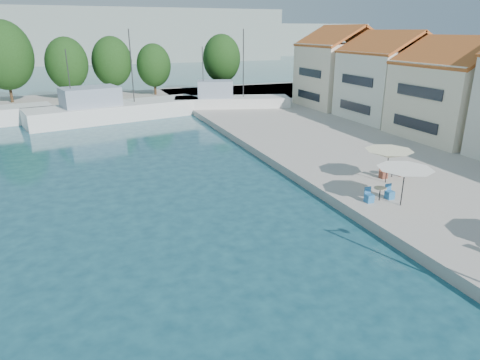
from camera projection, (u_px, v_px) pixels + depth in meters
name	position (u px, v px, depth m)	size (l,w,h in m)	color
quay_right	(460.00, 150.00, 35.17)	(32.00, 92.00, 0.60)	#AFA79E
quay_far	(68.00, 104.00, 57.47)	(90.00, 16.00, 0.60)	#AFA79E
hill_east	(192.00, 40.00, 171.34)	(140.00, 40.00, 12.00)	gray
building_04	(459.00, 87.00, 36.93)	(9.00, 8.80, 9.20)	#F7E6C5
building_05	(390.00, 74.00, 44.76)	(8.40, 8.80, 9.70)	white
building_06	(341.00, 66.00, 52.60)	(9.00, 8.80, 10.20)	#F6E4C5
trawler_03	(114.00, 110.00, 48.48)	(20.35, 9.28, 10.20)	silver
trawler_04	(229.00, 103.00, 53.28)	(14.55, 7.32, 10.20)	silver
tree_04	(4.00, 55.00, 54.58)	(7.02, 7.02, 10.39)	#3F2B19
tree_05	(67.00, 64.00, 57.79)	(5.58, 5.58, 8.27)	#3F2B19
tree_06	(112.00, 62.00, 61.16)	(5.61, 5.61, 8.30)	#3F2B19
tree_07	(154.00, 65.00, 62.01)	(4.92, 4.92, 7.29)	#3F2B19
tree_08	(222.00, 58.00, 65.61)	(5.77, 5.77, 8.54)	#3F2B19
umbrella_white	(405.00, 173.00, 22.74)	(2.98, 2.98, 2.12)	black
umbrella_cream	(389.00, 154.00, 26.26)	(2.94, 2.94, 2.10)	black
cafe_table_02	(380.00, 196.00, 23.94)	(1.82, 0.70, 0.76)	black
cafe_table_03	(392.00, 173.00, 27.80)	(1.82, 0.70, 0.76)	black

